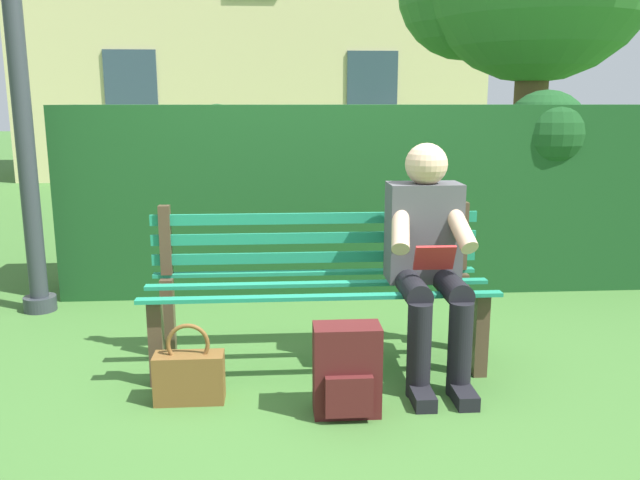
{
  "coord_description": "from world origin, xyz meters",
  "views": [
    {
      "loc": [
        0.23,
        3.29,
        1.4
      ],
      "look_at": [
        0.0,
        0.1,
        0.72
      ],
      "focal_mm": 36.31,
      "sensor_mm": 36.0,
      "label": 1
    }
  ],
  "objects_px": {
    "person_seated": "(428,253)",
    "backpack": "(347,371)",
    "park_bench": "(318,281)",
    "lamp_post": "(13,19)",
    "handbag": "(189,375)"
  },
  "relations": [
    {
      "from": "park_bench",
      "to": "handbag",
      "type": "height_order",
      "value": "park_bench"
    },
    {
      "from": "person_seated",
      "to": "backpack",
      "type": "bearing_deg",
      "value": 44.25
    },
    {
      "from": "park_bench",
      "to": "lamp_post",
      "type": "xyz_separation_m",
      "value": [
        1.84,
        -0.99,
        1.46
      ]
    },
    {
      "from": "park_bench",
      "to": "backpack",
      "type": "distance_m",
      "value": 0.69
    },
    {
      "from": "person_seated",
      "to": "lamp_post",
      "type": "distance_m",
      "value": 2.96
    },
    {
      "from": "person_seated",
      "to": "lamp_post",
      "type": "xyz_separation_m",
      "value": [
        2.4,
        -1.18,
        1.27
      ]
    },
    {
      "from": "handbag",
      "to": "lamp_post",
      "type": "distance_m",
      "value": 2.6
    },
    {
      "from": "park_bench",
      "to": "handbag",
      "type": "bearing_deg",
      "value": 36.3
    },
    {
      "from": "person_seated",
      "to": "lamp_post",
      "type": "bearing_deg",
      "value": -26.26
    },
    {
      "from": "handbag",
      "to": "park_bench",
      "type": "bearing_deg",
      "value": -143.7
    },
    {
      "from": "handbag",
      "to": "person_seated",
      "type": "bearing_deg",
      "value": -166.72
    },
    {
      "from": "backpack",
      "to": "lamp_post",
      "type": "relative_size",
      "value": 0.13
    },
    {
      "from": "park_bench",
      "to": "lamp_post",
      "type": "bearing_deg",
      "value": -28.37
    },
    {
      "from": "person_seated",
      "to": "backpack",
      "type": "relative_size",
      "value": 2.83
    },
    {
      "from": "person_seated",
      "to": "park_bench",
      "type": "bearing_deg",
      "value": -18.76
    }
  ]
}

